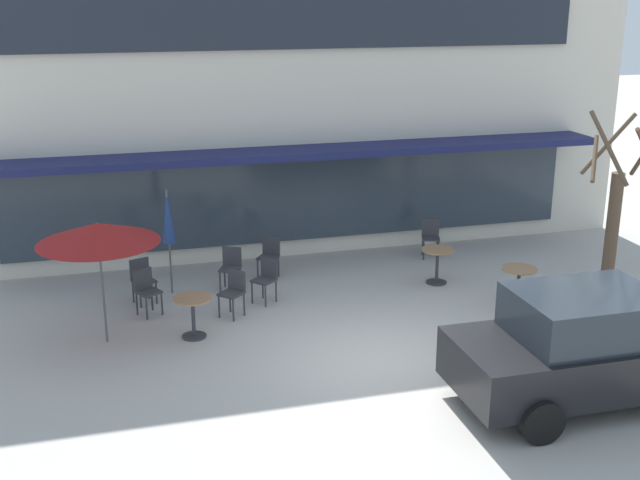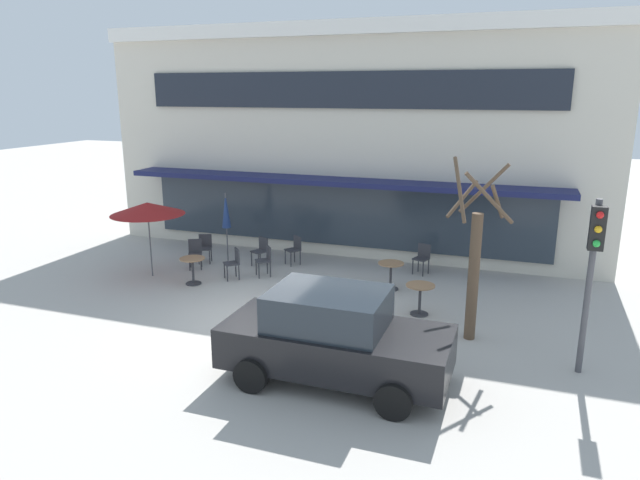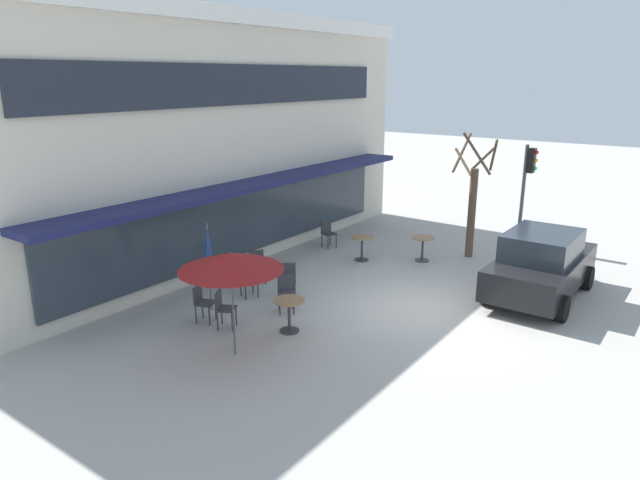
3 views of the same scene
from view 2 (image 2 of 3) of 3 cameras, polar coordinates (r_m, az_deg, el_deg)
The scene contains 17 objects.
ground_plane at distance 13.55m, azimuth -6.05°, elevation -8.29°, with size 80.00×80.00×0.00m, color #ADA8A0.
building_facade at distance 21.93m, azimuth 5.11°, elevation 10.48°, with size 16.47×9.10×7.36m.
cafe_table_near_wall at distance 15.63m, azimuth 7.10°, elevation -3.13°, with size 0.70×0.70×0.76m.
cafe_table_streetside at distance 16.34m, azimuth -12.62°, elevation -2.59°, with size 0.70×0.70×0.76m.
cafe_table_by_tree at distance 14.01m, azimuth 9.97°, elevation -5.38°, with size 0.70×0.70×0.76m.
patio_umbrella_green_folded at distance 18.08m, azimuth -9.39°, elevation 2.88°, with size 0.28×0.28×2.20m.
patio_umbrella_cream_folded at distance 16.98m, azimuth -16.87°, elevation 3.03°, with size 2.10×2.10×2.20m.
cafe_chair_0 at distance 16.57m, azimuth -8.61°, elevation -2.12°, with size 0.57×0.57×0.89m.
cafe_chair_1 at distance 17.13m, azimuth 10.20°, elevation -1.63°, with size 0.51×0.51×0.89m.
cafe_chair_2 at distance 17.79m, azimuth -2.55°, elevation -0.79°, with size 0.56×0.56×0.89m.
cafe_chair_3 at distance 17.71m, azimuth -5.92°, elevation -0.93°, with size 0.53×0.53×0.89m.
cafe_chair_4 at distance 18.33m, azimuth -11.43°, elevation -0.60°, with size 0.52×0.52×0.89m.
cafe_chair_5 at distance 16.71m, azimuth -5.47°, elevation -1.87°, with size 0.56×0.56×0.89m.
cafe_chair_6 at distance 17.79m, azimuth -12.38°, elevation -1.13°, with size 0.54×0.54×0.89m.
parked_sedan at distance 10.66m, azimuth 1.39°, elevation -9.65°, with size 4.21×2.03×1.76m.
street_tree at distance 12.54m, azimuth 15.17°, elevation -2.03°, with size 1.39×1.39×3.95m.
traffic_light_pole at distance 11.51m, azimuth 25.62°, elevation -1.78°, with size 0.26×0.44×3.40m.
Camera 2 is at (5.48, -11.21, 5.27)m, focal length 32.00 mm.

